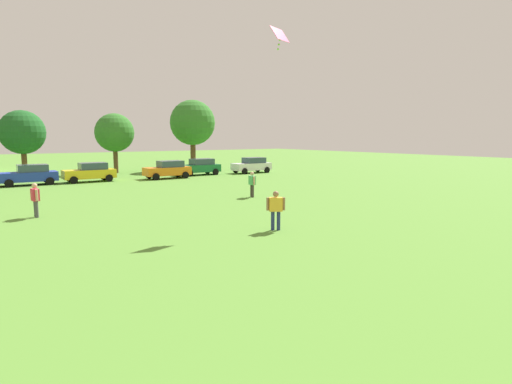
{
  "coord_description": "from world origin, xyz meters",
  "views": [
    {
      "loc": [
        -2.59,
        1.4,
        3.99
      ],
      "look_at": [
        4.4,
        11.65,
        2.33
      ],
      "focal_mm": 29.28,
      "sensor_mm": 36.0,
      "label": 1
    }
  ],
  "objects_px": {
    "kite": "(280,36)",
    "parked_car_green_5": "(200,167)",
    "bystander_near_trees": "(252,182)",
    "parked_car_white_6": "(252,165)",
    "tree_far_right": "(192,123)",
    "tree_center": "(22,132)",
    "bystander_midfield": "(35,197)",
    "parked_car_yellow_3": "(90,172)",
    "parked_car_blue_2": "(29,175)",
    "parked_car_orange_4": "(168,169)",
    "adult_bystander": "(276,207)",
    "tree_right": "(115,133)"
  },
  "relations": [
    {
      "from": "parked_car_white_6",
      "to": "tree_right",
      "type": "height_order",
      "value": "tree_right"
    },
    {
      "from": "tree_right",
      "to": "tree_far_right",
      "type": "xyz_separation_m",
      "value": [
        8.74,
        -1.14,
        1.19
      ]
    },
    {
      "from": "bystander_midfield",
      "to": "kite",
      "type": "bearing_deg",
      "value": 52.08
    },
    {
      "from": "parked_car_blue_2",
      "to": "parked_car_orange_4",
      "type": "relative_size",
      "value": 1.0
    },
    {
      "from": "parked_car_blue_2",
      "to": "adult_bystander",
      "type": "bearing_deg",
      "value": 105.17
    },
    {
      "from": "bystander_near_trees",
      "to": "parked_car_white_6",
      "type": "xyz_separation_m",
      "value": [
        10.25,
        15.36,
        -0.14
      ]
    },
    {
      "from": "tree_center",
      "to": "parked_car_orange_4",
      "type": "bearing_deg",
      "value": -34.76
    },
    {
      "from": "tree_center",
      "to": "parked_car_white_6",
      "type": "bearing_deg",
      "value": -18.75
    },
    {
      "from": "parked_car_yellow_3",
      "to": "tree_center",
      "type": "height_order",
      "value": "tree_center"
    },
    {
      "from": "parked_car_white_6",
      "to": "tree_far_right",
      "type": "distance_m",
      "value": 9.27
    },
    {
      "from": "bystander_midfield",
      "to": "tree_far_right",
      "type": "height_order",
      "value": "tree_far_right"
    },
    {
      "from": "adult_bystander",
      "to": "tree_far_right",
      "type": "height_order",
      "value": "tree_far_right"
    },
    {
      "from": "parked_car_blue_2",
      "to": "parked_car_green_5",
      "type": "relative_size",
      "value": 1.0
    },
    {
      "from": "parked_car_yellow_3",
      "to": "kite",
      "type": "bearing_deg",
      "value": 100.25
    },
    {
      "from": "adult_bystander",
      "to": "bystander_near_trees",
      "type": "bearing_deg",
      "value": -86.72
    },
    {
      "from": "kite",
      "to": "tree_right",
      "type": "height_order",
      "value": "kite"
    },
    {
      "from": "bystander_near_trees",
      "to": "parked_car_blue_2",
      "type": "bearing_deg",
      "value": -133.51
    },
    {
      "from": "parked_car_yellow_3",
      "to": "bystander_near_trees",
      "type": "bearing_deg",
      "value": 112.59
    },
    {
      "from": "bystander_midfield",
      "to": "kite",
      "type": "relative_size",
      "value": 1.46
    },
    {
      "from": "parked_car_yellow_3",
      "to": "parked_car_green_5",
      "type": "relative_size",
      "value": 1.0
    },
    {
      "from": "tree_far_right",
      "to": "parked_car_orange_4",
      "type": "bearing_deg",
      "value": -129.62
    },
    {
      "from": "parked_car_yellow_3",
      "to": "parked_car_orange_4",
      "type": "bearing_deg",
      "value": 170.99
    },
    {
      "from": "bystander_near_trees",
      "to": "parked_car_white_6",
      "type": "relative_size",
      "value": 0.39
    },
    {
      "from": "parked_car_green_5",
      "to": "parked_car_white_6",
      "type": "bearing_deg",
      "value": 170.66
    },
    {
      "from": "kite",
      "to": "parked_car_green_5",
      "type": "bearing_deg",
      "value": 72.89
    },
    {
      "from": "parked_car_white_6",
      "to": "tree_center",
      "type": "distance_m",
      "value": 22.73
    },
    {
      "from": "kite",
      "to": "parked_car_blue_2",
      "type": "height_order",
      "value": "kite"
    },
    {
      "from": "bystander_near_trees",
      "to": "parked_car_orange_4",
      "type": "bearing_deg",
      "value": -169.62
    },
    {
      "from": "tree_far_right",
      "to": "tree_right",
      "type": "bearing_deg",
      "value": 172.55
    },
    {
      "from": "bystander_near_trees",
      "to": "tree_far_right",
      "type": "height_order",
      "value": "tree_far_right"
    },
    {
      "from": "parked_car_orange_4",
      "to": "bystander_near_trees",
      "type": "bearing_deg",
      "value": 89.12
    },
    {
      "from": "bystander_near_trees",
      "to": "kite",
      "type": "xyz_separation_m",
      "value": [
        -2.6,
        -6.27,
        7.73
      ]
    },
    {
      "from": "parked_car_yellow_3",
      "to": "tree_right",
      "type": "xyz_separation_m",
      "value": [
        4.45,
        7.75,
        3.5
      ]
    },
    {
      "from": "bystander_midfield",
      "to": "parked_car_blue_2",
      "type": "bearing_deg",
      "value": 170.03
    },
    {
      "from": "tree_right",
      "to": "bystander_midfield",
      "type": "bearing_deg",
      "value": -114.33
    },
    {
      "from": "parked_car_yellow_3",
      "to": "adult_bystander",
      "type": "bearing_deg",
      "value": 94.62
    },
    {
      "from": "parked_car_orange_4",
      "to": "bystander_midfield",
      "type": "bearing_deg",
      "value": 48.28
    },
    {
      "from": "parked_car_blue_2",
      "to": "parked_car_yellow_3",
      "type": "bearing_deg",
      "value": 177.89
    },
    {
      "from": "parked_car_blue_2",
      "to": "bystander_near_trees",
      "type": "bearing_deg",
      "value": 125.23
    },
    {
      "from": "parked_car_yellow_3",
      "to": "tree_right",
      "type": "bearing_deg",
      "value": -119.85
    },
    {
      "from": "parked_car_green_5",
      "to": "parked_car_white_6",
      "type": "distance_m",
      "value": 5.98
    },
    {
      "from": "parked_car_orange_4",
      "to": "tree_center",
      "type": "bearing_deg",
      "value": -34.76
    },
    {
      "from": "tree_right",
      "to": "tree_center",
      "type": "bearing_deg",
      "value": -173.36
    },
    {
      "from": "parked_car_green_5",
      "to": "parked_car_white_6",
      "type": "height_order",
      "value": "same"
    },
    {
      "from": "bystander_near_trees",
      "to": "tree_far_right",
      "type": "relative_size",
      "value": 0.2
    },
    {
      "from": "kite",
      "to": "tree_center",
      "type": "relative_size",
      "value": 0.18
    },
    {
      "from": "bystander_near_trees",
      "to": "kite",
      "type": "bearing_deg",
      "value": -11.27
    },
    {
      "from": "kite",
      "to": "parked_car_green_5",
      "type": "height_order",
      "value": "kite"
    },
    {
      "from": "kite",
      "to": "tree_right",
      "type": "bearing_deg",
      "value": 89.14
    },
    {
      "from": "bystander_midfield",
      "to": "tree_center",
      "type": "height_order",
      "value": "tree_center"
    }
  ]
}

